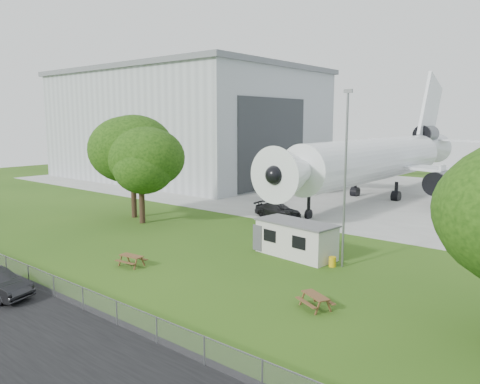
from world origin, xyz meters
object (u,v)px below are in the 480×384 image
Objects in this scene: picnic_west at (132,266)px; picnic_east at (315,308)px; site_cabin at (296,239)px; hangar at (186,124)px; airliner at (379,158)px.

picnic_west and picnic_east have the same top height.
site_cabin is at bearing 154.70° from picnic_east.
picnic_east is (13.75, 1.69, 0.00)m from picnic_west.
hangar reaches higher than airliner.
site_cabin is (42.25, -29.64, -8.09)m from hangar.
picnic_east is at bearing -37.62° from hangar.
airliner is 6.93× the size of site_cabin.
site_cabin is at bearing 45.30° from picnic_west.
airliner reaches higher than picnic_east.
site_cabin reaches higher than picnic_west.
picnic_west is 13.85m from picnic_east.
picnic_west is (34.70, -39.02, -9.41)m from hangar.
picnic_west is (-7.55, -9.39, -1.31)m from site_cabin.
hangar is at bearing 125.77° from picnic_west.
hangar is 53.06m from picnic_west.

